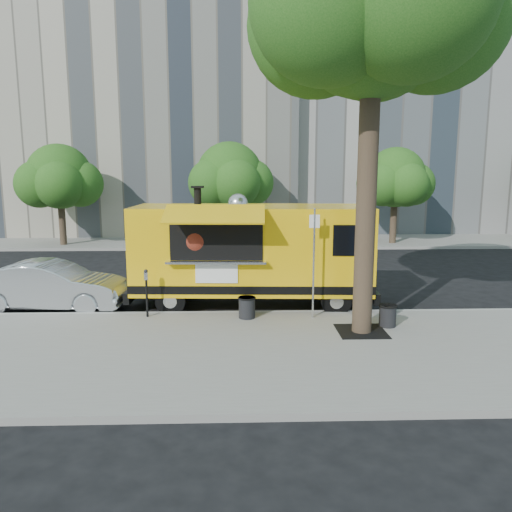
{
  "coord_description": "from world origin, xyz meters",
  "views": [
    {
      "loc": [
        -0.42,
        -14.71,
        4.16
      ],
      "look_at": [
        0.04,
        0.0,
        1.6
      ],
      "focal_mm": 35.0,
      "sensor_mm": 36.0,
      "label": 1
    }
  ],
  "objects_px": {
    "food_truck": "(251,251)",
    "sedan": "(51,286)",
    "far_tree_c": "(395,178)",
    "parking_meter": "(146,287)",
    "sign_post": "(314,257)",
    "trash_bin_right": "(247,307)",
    "trash_bin_left": "(388,315)",
    "far_tree_a": "(59,177)",
    "far_tree_b": "(230,176)"
  },
  "relations": [
    {
      "from": "food_truck",
      "to": "sedan",
      "type": "bearing_deg",
      "value": -175.76
    },
    {
      "from": "far_tree_c",
      "to": "parking_meter",
      "type": "xyz_separation_m",
      "value": [
        -11.0,
        -13.75,
        -2.74
      ]
    },
    {
      "from": "sign_post",
      "to": "parking_meter",
      "type": "xyz_separation_m",
      "value": [
        -4.55,
        0.2,
        -0.87
      ]
    },
    {
      "from": "sedan",
      "to": "trash_bin_right",
      "type": "height_order",
      "value": "sedan"
    },
    {
      "from": "trash_bin_left",
      "to": "far_tree_c",
      "type": "bearing_deg",
      "value": 72.63
    },
    {
      "from": "parking_meter",
      "to": "sedan",
      "type": "bearing_deg",
      "value": 156.4
    },
    {
      "from": "trash_bin_left",
      "to": "trash_bin_right",
      "type": "height_order",
      "value": "trash_bin_right"
    },
    {
      "from": "far_tree_c",
      "to": "trash_bin_left",
      "type": "bearing_deg",
      "value": -107.37
    },
    {
      "from": "far_tree_c",
      "to": "sign_post",
      "type": "height_order",
      "value": "far_tree_c"
    },
    {
      "from": "far_tree_a",
      "to": "sedan",
      "type": "bearing_deg",
      "value": -72.36
    },
    {
      "from": "sedan",
      "to": "trash_bin_left",
      "type": "xyz_separation_m",
      "value": [
        9.46,
        -2.39,
        -0.28
      ]
    },
    {
      "from": "food_truck",
      "to": "trash_bin_left",
      "type": "distance_m",
      "value": 4.51
    },
    {
      "from": "food_truck",
      "to": "sedan",
      "type": "distance_m",
      "value": 6.06
    },
    {
      "from": "parking_meter",
      "to": "trash_bin_left",
      "type": "xyz_separation_m",
      "value": [
        6.37,
        -1.04,
        -0.53
      ]
    },
    {
      "from": "far_tree_b",
      "to": "food_truck",
      "type": "relative_size",
      "value": 0.74
    },
    {
      "from": "far_tree_c",
      "to": "trash_bin_left",
      "type": "height_order",
      "value": "far_tree_c"
    },
    {
      "from": "far_tree_b",
      "to": "food_truck",
      "type": "height_order",
      "value": "far_tree_b"
    },
    {
      "from": "far_tree_c",
      "to": "trash_bin_left",
      "type": "relative_size",
      "value": 9.22
    },
    {
      "from": "sign_post",
      "to": "trash_bin_right",
      "type": "xyz_separation_m",
      "value": [
        -1.81,
        0.01,
        -1.39
      ]
    },
    {
      "from": "food_truck",
      "to": "sign_post",
      "type": "bearing_deg",
      "value": -43.67
    },
    {
      "from": "parking_meter",
      "to": "food_truck",
      "type": "distance_m",
      "value": 3.35
    },
    {
      "from": "trash_bin_left",
      "to": "sign_post",
      "type": "bearing_deg",
      "value": 155.29
    },
    {
      "from": "far_tree_a",
      "to": "food_truck",
      "type": "bearing_deg",
      "value": -50.78
    },
    {
      "from": "sign_post",
      "to": "trash_bin_right",
      "type": "height_order",
      "value": "sign_post"
    },
    {
      "from": "parking_meter",
      "to": "food_truck",
      "type": "relative_size",
      "value": 0.18
    },
    {
      "from": "far_tree_c",
      "to": "food_truck",
      "type": "distance_m",
      "value": 14.8
    },
    {
      "from": "far_tree_c",
      "to": "parking_meter",
      "type": "relative_size",
      "value": 3.9
    },
    {
      "from": "food_truck",
      "to": "sedan",
      "type": "height_order",
      "value": "food_truck"
    },
    {
      "from": "sign_post",
      "to": "sedan",
      "type": "distance_m",
      "value": 7.88
    },
    {
      "from": "far_tree_b",
      "to": "trash_bin_left",
      "type": "bearing_deg",
      "value": -73.83
    },
    {
      "from": "sign_post",
      "to": "food_truck",
      "type": "xyz_separation_m",
      "value": [
        -1.66,
        1.73,
        -0.13
      ]
    },
    {
      "from": "trash_bin_left",
      "to": "sedan",
      "type": "bearing_deg",
      "value": 165.83
    },
    {
      "from": "far_tree_c",
      "to": "sign_post",
      "type": "relative_size",
      "value": 1.74
    },
    {
      "from": "food_truck",
      "to": "far_tree_c",
      "type": "bearing_deg",
      "value": 58.96
    },
    {
      "from": "far_tree_c",
      "to": "sedan",
      "type": "relative_size",
      "value": 1.18
    },
    {
      "from": "food_truck",
      "to": "trash_bin_left",
      "type": "xyz_separation_m",
      "value": [
        3.48,
        -2.57,
        -1.26
      ]
    },
    {
      "from": "sedan",
      "to": "sign_post",
      "type": "bearing_deg",
      "value": -98.08
    },
    {
      "from": "far_tree_b",
      "to": "sedan",
      "type": "bearing_deg",
      "value": -111.84
    },
    {
      "from": "sedan",
      "to": "trash_bin_right",
      "type": "distance_m",
      "value": 6.04
    },
    {
      "from": "parking_meter",
      "to": "trash_bin_right",
      "type": "relative_size",
      "value": 2.3
    },
    {
      "from": "far_tree_c",
      "to": "sign_post",
      "type": "distance_m",
      "value": 15.48
    },
    {
      "from": "far_tree_a",
      "to": "sign_post",
      "type": "bearing_deg",
      "value": -50.17
    },
    {
      "from": "far_tree_a",
      "to": "food_truck",
      "type": "distance_m",
      "value": 15.78
    },
    {
      "from": "far_tree_a",
      "to": "sedan",
      "type": "distance_m",
      "value": 13.26
    },
    {
      "from": "sedan",
      "to": "parking_meter",
      "type": "bearing_deg",
      "value": -110.21
    },
    {
      "from": "far_tree_b",
      "to": "trash_bin_right",
      "type": "relative_size",
      "value": 9.46
    },
    {
      "from": "far_tree_a",
      "to": "trash_bin_right",
      "type": "xyz_separation_m",
      "value": [
        9.74,
        -13.84,
        -3.31
      ]
    },
    {
      "from": "food_truck",
      "to": "trash_bin_left",
      "type": "height_order",
      "value": "food_truck"
    },
    {
      "from": "far_tree_b",
      "to": "sign_post",
      "type": "height_order",
      "value": "far_tree_b"
    },
    {
      "from": "sign_post",
      "to": "food_truck",
      "type": "height_order",
      "value": "food_truck"
    }
  ]
}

